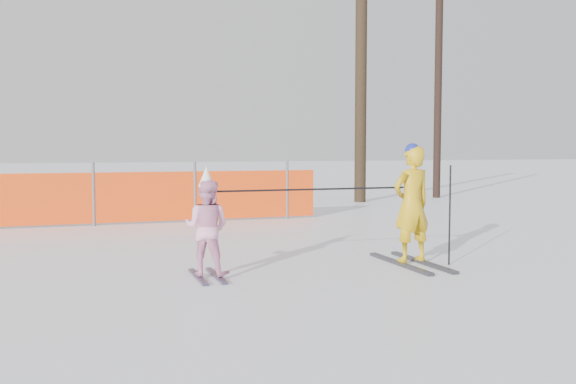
{
  "coord_description": "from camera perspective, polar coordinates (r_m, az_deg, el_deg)",
  "views": [
    {
      "loc": [
        -2.48,
        -6.86,
        1.54
      ],
      "look_at": [
        0.0,
        0.5,
        1.0
      ],
      "focal_mm": 40.0,
      "sensor_mm": 36.0,
      "label": 1
    }
  ],
  "objects": [
    {
      "name": "ground",
      "position": [
        7.46,
        1.24,
        -7.95
      ],
      "size": [
        120.0,
        120.0,
        0.0
      ],
      "primitive_type": "plane",
      "color": "white",
      "rests_on": "ground"
    },
    {
      "name": "adult",
      "position": [
        8.57,
        10.94,
        -1.13
      ],
      "size": [
        0.6,
        1.58,
        1.6
      ],
      "color": "black",
      "rests_on": "ground"
    },
    {
      "name": "child",
      "position": [
        7.63,
        -7.23,
        -3.09
      ],
      "size": [
        0.69,
        0.95,
        1.32
      ],
      "color": "black",
      "rests_on": "ground"
    },
    {
      "name": "ski_poles",
      "position": [
        8.16,
        6.69,
        -0.59
      ],
      "size": [
        3.06,
        0.23,
        1.31
      ],
      "color": "black",
      "rests_on": "ground"
    },
    {
      "name": "tree_trunks",
      "position": [
        18.84,
        8.62,
        9.57
      ],
      "size": [
        3.15,
        0.92,
        7.05
      ],
      "color": "black",
      "rests_on": "ground"
    }
  ]
}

